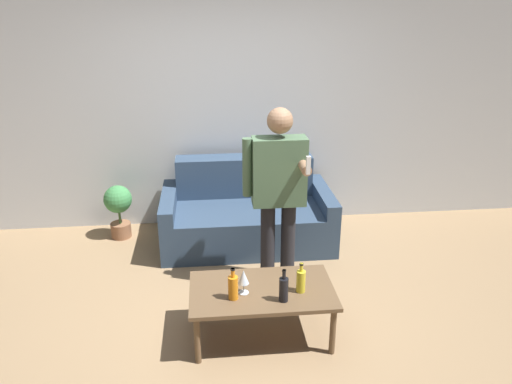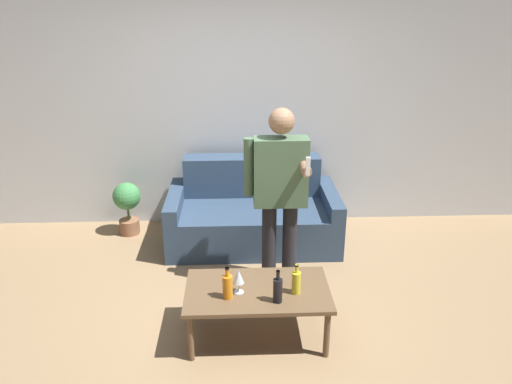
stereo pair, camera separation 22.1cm
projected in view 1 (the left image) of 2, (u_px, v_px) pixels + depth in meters
The scene contains 10 objects.
ground_plane at pixel (244, 329), 3.84m from camera, with size 16.00×16.00×0.00m, color #997A56.
wall_back at pixel (228, 102), 5.24m from camera, with size 8.00×0.06×2.70m.
couch at pixel (247, 214), 5.15m from camera, with size 1.71×0.94×0.82m.
coffee_table at pixel (262, 294), 3.64m from camera, with size 1.05×0.61×0.40m.
bottle_orange at pixel (301, 280), 3.56m from camera, with size 0.07×0.07×0.23m.
bottle_green at pixel (284, 289), 3.45m from camera, with size 0.07×0.07×0.24m.
bottle_dark at pixel (233, 287), 3.47m from camera, with size 0.07×0.07×0.24m.
wine_glass_near at pixel (244, 278), 3.53m from camera, with size 0.08×0.08×0.18m.
person_standing_front at pixel (278, 187), 4.12m from camera, with size 0.52×0.42×1.58m.
potted_plant at pixel (119, 206), 5.18m from camera, with size 0.29×0.29×0.57m.
Camera 1 is at (-0.24, -3.18, 2.39)m, focal length 35.00 mm.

